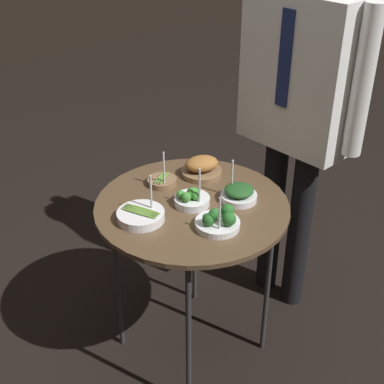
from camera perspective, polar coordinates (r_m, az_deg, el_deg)
name	(u,v)px	position (r m, az deg, el deg)	size (l,w,h in m)	color
ground_plane	(192,345)	(2.37, 0.00, -15.97)	(8.00, 8.00, 0.00)	black
serving_cart	(192,215)	(1.94, 0.00, -2.50)	(0.70, 0.70, 0.71)	brown
bowl_broccoli_back_right	(192,199)	(1.90, 0.02, -0.71)	(0.13, 0.13, 0.16)	silver
bowl_roast_far_rim	(202,167)	(2.08, 1.04, 2.64)	(0.16, 0.16, 0.08)	brown
bowl_asparagus_mid_left	(162,181)	(2.03, -3.21, 1.20)	(0.11, 0.11, 0.15)	brown
bowl_asparagus_back_left	(141,215)	(1.83, -5.48, -2.49)	(0.16, 0.16, 0.16)	silver
bowl_spinach_front_right	(239,194)	(1.93, 5.02, -0.18)	(0.13, 0.13, 0.15)	silver
bowl_broccoli_near_rim	(219,221)	(1.78, 2.89, -3.10)	(0.15, 0.15, 0.14)	silver
waiter_figure	(300,91)	(2.13, 11.40, 10.53)	(0.59, 0.22, 1.59)	black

